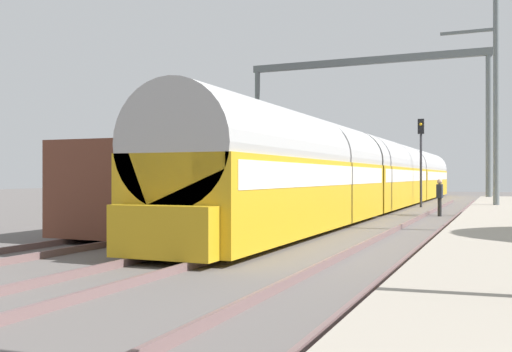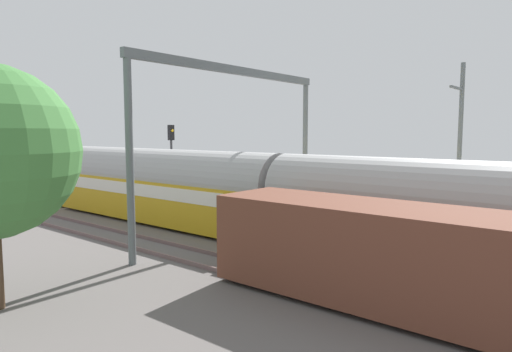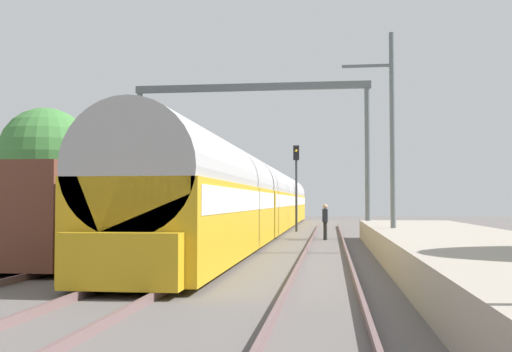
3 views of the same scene
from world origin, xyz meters
The scene contains 6 objects.
passenger_train centered at (0.00, 20.58, 1.97)m, with size 2.93×49.20×3.82m.
freight_car centered at (-3.85, 4.76, 1.47)m, with size 2.80×13.00×2.70m.
person_crossing centered at (3.75, 13.99, 1.03)m, with size 0.27×0.42×1.73m.
railway_signal_far centered at (1.92, 21.88, 3.38)m, with size 0.36×0.30×5.30m.
catenary_gantry centered at (0.00, 15.02, 5.60)m, with size 12.10×0.28×7.86m.
catenary_pole_east_mid centered at (6.20, 6.92, 4.15)m, with size 1.90×0.20×8.00m.
Camera 2 is at (-15.49, 1.34, 4.89)m, focal length 31.29 mm.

